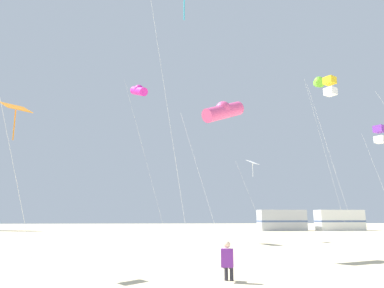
{
  "coord_description": "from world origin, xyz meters",
  "views": [
    {
      "loc": [
        -2.04,
        -5.86,
        1.85
      ],
      "look_at": [
        -0.49,
        11.16,
        5.23
      ],
      "focal_mm": 34.48,
      "sensor_mm": 36.0,
      "label": 1
    }
  ],
  "objects": [
    {
      "name": "kite_diamond_orange",
      "position": [
        -7.13,
        7.27,
        5.5
      ],
      "size": [
        1.76,
        1.76,
        5.89
      ],
      "color": "silver",
      "rests_on": "ground"
    },
    {
      "name": "kite_diamond_cyan",
      "position": [
        -1.16,
        7.85,
        10.46
      ],
      "size": [
        2.06,
        2.06,
        11.17
      ],
      "color": "silver",
      "rests_on": "ground"
    },
    {
      "name": "rv_van_white",
      "position": [
        23.05,
        44.08,
        1.39
      ],
      "size": [
        6.52,
        2.58,
        2.8
      ],
      "rotation": [
        0.0,
        0.0,
        0.04
      ],
      "color": "white",
      "rests_on": "ground"
    },
    {
      "name": "kite_box_gold",
      "position": [
        8.28,
        14.61,
        9.65
      ],
      "size": [
        1.97,
        1.97,
        10.25
      ],
      "color": "silver",
      "rests_on": "ground"
    },
    {
      "name": "kite_tube_rainbow",
      "position": [
        1.11,
        11.52,
        7.0
      ],
      "size": [
        3.33,
        3.12,
        7.7
      ],
      "color": "silver",
      "rests_on": "ground"
    },
    {
      "name": "kite_flyer_standing",
      "position": [
        0.01,
        5.19,
        0.61
      ],
      "size": [
        0.44,
        0.56,
        1.16
      ],
      "rotation": [
        0.0,
        0.0,
        2.84
      ],
      "color": "#722D99",
      "rests_on": "ground"
    },
    {
      "name": "kite_box_violet",
      "position": [
        12.25,
        16.27,
        7.11
      ],
      "size": [
        1.74,
        1.74,
        7.69
      ],
      "color": "silver",
      "rests_on": "ground"
    },
    {
      "name": "kite_tube_magenta",
      "position": [
        -3.78,
        23.36,
        12.08
      ],
      "size": [
        3.48,
        3.8,
        12.79
      ],
      "color": "silver",
      "rests_on": "ground"
    },
    {
      "name": "rv_van_silver",
      "position": [
        14.94,
        44.41,
        1.39
      ],
      "size": [
        6.52,
        2.58,
        2.8
      ],
      "rotation": [
        0.0,
        0.0,
        0.04
      ],
      "color": "#B7BABF",
      "rests_on": "ground"
    },
    {
      "name": "kite_diamond_white",
      "position": [
        5.56,
        23.24,
        6.0
      ],
      "size": [
        2.17,
        2.16,
        6.42
      ],
      "color": "silver",
      "rests_on": "ground"
    },
    {
      "name": "kite_tube_lime",
      "position": [
        10.8,
        21.39,
        12.54
      ],
      "size": [
        2.32,
        2.85,
        13.24
      ],
      "color": "silver",
      "rests_on": "ground"
    }
  ]
}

